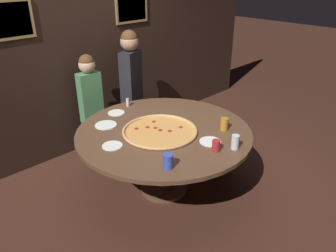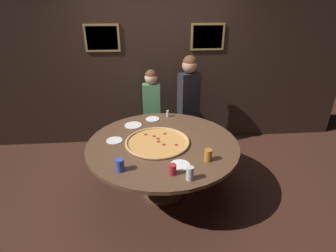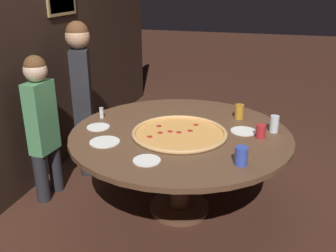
# 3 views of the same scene
# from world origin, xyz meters

# --- Properties ---
(ground_plane) EXTENTS (24.00, 24.00, 0.00)m
(ground_plane) POSITION_xyz_m (0.00, 0.00, 0.00)
(ground_plane) COLOR #422319
(back_wall) EXTENTS (6.40, 0.08, 2.60)m
(back_wall) POSITION_xyz_m (0.00, 1.49, 1.30)
(back_wall) COLOR black
(back_wall) RESTS_ON ground_plane
(dining_table) EXTENTS (1.79, 1.79, 0.74)m
(dining_table) POSITION_xyz_m (0.00, 0.00, 0.63)
(dining_table) COLOR brown
(dining_table) RESTS_ON ground_plane
(giant_pizza) EXTENTS (0.76, 0.76, 0.03)m
(giant_pizza) POSITION_xyz_m (-0.06, -0.01, 0.75)
(giant_pizza) COLOR #E0994C
(giant_pizza) RESTS_ON dining_table
(drink_cup_centre_back) EXTENTS (0.09, 0.09, 0.13)m
(drink_cup_centre_back) POSITION_xyz_m (-0.46, -0.53, 0.80)
(drink_cup_centre_back) COLOR #384CB7
(drink_cup_centre_back) RESTS_ON dining_table
(drink_cup_near_left) EXTENTS (0.08, 0.08, 0.13)m
(drink_cup_near_left) POSITION_xyz_m (0.44, -0.42, 0.80)
(drink_cup_near_left) COLOR #BC7A23
(drink_cup_near_left) RESTS_ON dining_table
(drink_cup_by_shaker) EXTENTS (0.07, 0.07, 0.14)m
(drink_cup_by_shaker) POSITION_xyz_m (0.20, -0.73, 0.81)
(drink_cup_by_shaker) COLOR silver
(drink_cup_by_shaker) RESTS_ON dining_table
(drink_cup_far_right) EXTENTS (0.07, 0.07, 0.11)m
(drink_cup_far_right) POSITION_xyz_m (0.05, -0.63, 0.79)
(drink_cup_far_right) COLOR #B22328
(drink_cup_far_right) RESTS_ON dining_table
(white_plate_beside_cup) EXTENTS (0.19, 0.19, 0.01)m
(white_plate_beside_cup) POSITION_xyz_m (-0.10, 0.68, 0.74)
(white_plate_beside_cup) COLOR white
(white_plate_beside_cup) RESTS_ON dining_table
(white_plate_right_side) EXTENTS (0.21, 0.21, 0.01)m
(white_plate_right_side) POSITION_xyz_m (0.14, -0.49, 0.74)
(white_plate_right_side) COLOR white
(white_plate_right_side) RESTS_ON dining_table
(white_plate_far_back) EXTENTS (0.23, 0.23, 0.01)m
(white_plate_far_back) POSITION_xyz_m (-0.36, 0.50, 0.74)
(white_plate_far_back) COLOR white
(white_plate_far_back) RESTS_ON dining_table
(white_plate_left_side) EXTENTS (0.19, 0.19, 0.01)m
(white_plate_left_side) POSITION_xyz_m (-0.57, 0.09, 0.74)
(white_plate_left_side) COLOR white
(white_plate_left_side) RESTS_ON dining_table
(condiment_shaker) EXTENTS (0.04, 0.04, 0.10)m
(condiment_shaker) POSITION_xyz_m (0.12, 0.75, 0.79)
(condiment_shaker) COLOR silver
(condiment_shaker) RESTS_ON dining_table
(diner_side_left) EXTENTS (0.33, 0.20, 1.32)m
(diner_side_left) POSITION_xyz_m (-0.09, 1.22, 0.75)
(diner_side_left) COLOR #232328
(diner_side_left) RESTS_ON ground_plane
(diner_centre_back) EXTENTS (0.41, 0.28, 1.54)m
(diner_centre_back) POSITION_xyz_m (0.48, 1.13, 0.87)
(diner_centre_back) COLOR #232328
(diner_centre_back) RESTS_ON ground_plane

